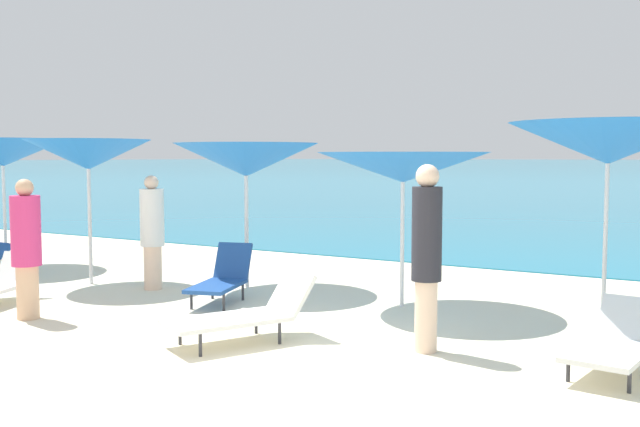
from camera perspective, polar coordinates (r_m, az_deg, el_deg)
ground_plane at (r=16.42m, az=16.47°, el=-3.12°), size 50.00×100.00×0.30m
umbrella_1 at (r=14.11m, az=-23.54°, el=4.37°), size 2.38×2.38×2.28m
umbrella_2 at (r=11.75m, az=-17.66°, el=4.39°), size 1.91×1.91×2.23m
umbrella_3 at (r=10.94m, az=-5.80°, el=4.18°), size 2.19×2.19×2.17m
umbrella_4 at (r=9.53m, az=6.49°, el=3.59°), size 2.25×2.25×2.03m
umbrella_5 at (r=8.37m, az=21.59°, el=5.12°), size 2.27×2.27×2.34m
lounge_chair_1 at (r=7.85m, az=-5.92°, el=-7.73°), size 1.26×1.69×0.70m
lounge_chair_3 at (r=9.98m, az=-7.66°, el=-5.02°), size 0.88×1.39×0.75m
lounge_chair_4 at (r=10.77m, az=-23.75°, el=-4.95°), size 0.95×1.37×0.63m
lounge_chair_5 at (r=7.24m, az=22.10°, el=-9.31°), size 0.73×1.40×0.62m
beachgoer_0 at (r=11.08m, az=-12.97°, el=-1.24°), size 0.35×0.35×1.69m
beachgoer_1 at (r=7.40m, az=8.33°, el=-2.92°), size 0.30×0.30×1.90m
beachgoer_2 at (r=9.51m, az=-21.96°, el=-2.35°), size 0.35×0.35×1.70m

